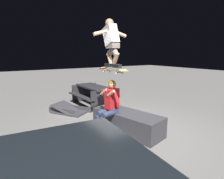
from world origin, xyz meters
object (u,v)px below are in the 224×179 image
kicker_ramp (70,111)px  ledge_box_main (127,122)px  skateboard (113,70)px  skater_airborne (111,41)px  picnic_table_back (93,92)px  person_sitting_on_ledge (109,104)px

kicker_ramp → ledge_box_main: bearing=-162.3°
skateboard → skater_airborne: 0.69m
skateboard → ledge_box_main: bearing=-108.0°
skater_airborne → picnic_table_back: bearing=-16.7°
skateboard → kicker_ramp: bearing=9.5°
skater_airborne → kicker_ramp: 3.08m
skater_airborne → picnic_table_back: 3.19m
person_sitting_on_ledge → kicker_ramp: 2.26m
ledge_box_main → picnic_table_back: bearing=-8.2°
ledge_box_main → skateboard: skateboard is taller
person_sitting_on_ledge → kicker_ramp: size_ratio=1.00×
ledge_box_main → kicker_ramp: 2.40m
skateboard → skater_airborne: size_ratio=0.91×
ledge_box_main → person_sitting_on_ledge: size_ratio=1.40×
picnic_table_back → person_sitting_on_ledge: bearing=161.7°
person_sitting_on_ledge → picnic_table_back: bearing=-18.3°
ledge_box_main → person_sitting_on_ledge: bearing=71.9°
person_sitting_on_ledge → ledge_box_main: bearing=-108.1°
skateboard → kicker_ramp: skateboard is taller
person_sitting_on_ledge → picnic_table_back: size_ratio=0.76×
person_sitting_on_ledge → kicker_ramp: person_sitting_on_ledge is taller
person_sitting_on_ledge → picnic_table_back: (2.56, -0.85, -0.26)m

